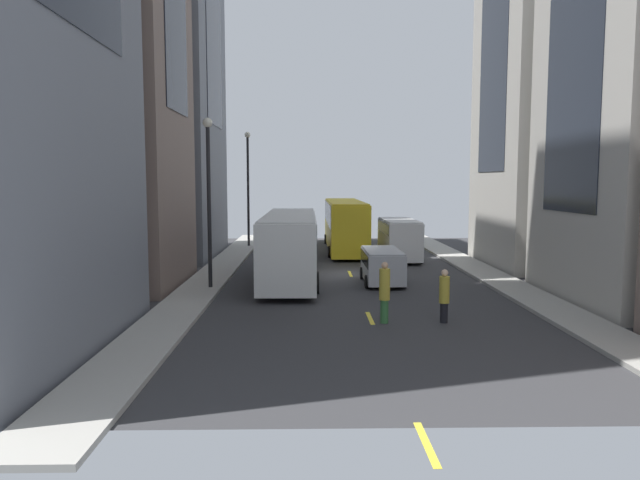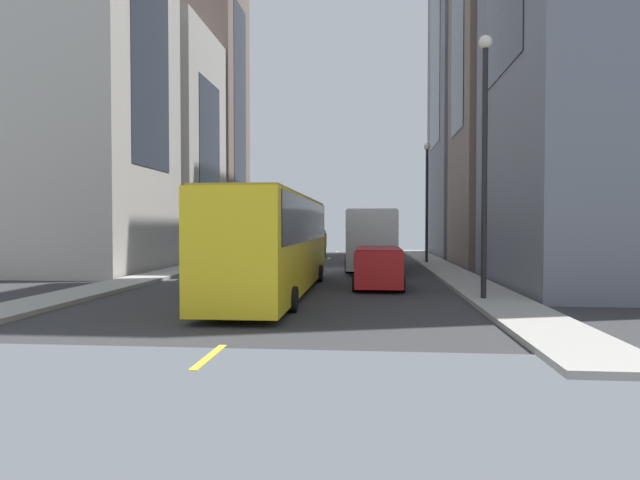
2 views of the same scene
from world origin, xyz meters
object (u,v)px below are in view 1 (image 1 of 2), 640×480
streetcar_yellow (345,221)px  pedestrian_walking_far (444,295)px  car_silver_0 (382,264)px  delivery_van_white (399,236)px  car_red_1 (292,240)px  pedestrian_waiting_curb (385,291)px  city_bus_white (290,240)px

streetcar_yellow → pedestrian_walking_far: size_ratio=7.21×
streetcar_yellow → car_silver_0: size_ratio=3.32×
streetcar_yellow → delivery_van_white: size_ratio=2.32×
car_red_1 → pedestrian_waiting_curb: size_ratio=1.93×
pedestrian_walking_far → delivery_van_white: bearing=-18.7°
delivery_van_white → pedestrian_walking_far: 17.00m
pedestrian_waiting_curb → pedestrian_walking_far: size_ratio=1.14×
pedestrian_waiting_curb → delivery_van_white: bearing=88.1°
streetcar_yellow → car_red_1: bearing=-151.2°
pedestrian_waiting_curb → pedestrian_walking_far: bearing=8.9°
car_red_1 → streetcar_yellow: bearing=28.8°
car_silver_0 → pedestrian_walking_far: (1.19, -8.20, 0.03)m
city_bus_white → delivery_van_white: size_ratio=2.15×
delivery_van_white → car_red_1: size_ratio=1.41×
city_bus_white → car_red_1: bearing=91.2°
car_silver_0 → pedestrian_waiting_curb: (-0.94, -8.22, 0.18)m
city_bus_white → pedestrian_waiting_curb: city_bus_white is taller
pedestrian_walking_far → car_red_1: bearing=0.9°
car_red_1 → pedestrian_walking_far: pedestrian_walking_far is taller
delivery_van_white → city_bus_white: bearing=-132.1°
city_bus_white → car_silver_0: bearing=-16.0°
pedestrian_waiting_curb → pedestrian_walking_far: 2.13m
car_silver_0 → pedestrian_waiting_curb: size_ratio=1.90×
streetcar_yellow → pedestrian_walking_far: (2.19, -22.45, -1.11)m
city_bus_white → car_red_1: size_ratio=3.03×
car_silver_0 → delivery_van_white: bearing=76.1°
delivery_van_white → car_red_1: delivery_van_white is taller
city_bus_white → car_silver_0: size_ratio=3.07×
delivery_van_white → car_red_1: (-6.95, 3.40, -0.55)m
delivery_van_white → streetcar_yellow: bearing=120.0°
car_silver_0 → pedestrian_waiting_curb: 8.27m
city_bus_white → pedestrian_waiting_curb: 10.24m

